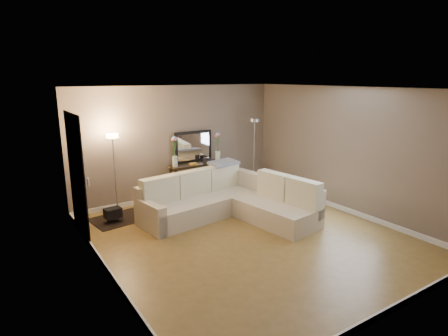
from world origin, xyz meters
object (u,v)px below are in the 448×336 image
floor_lamp_unlit (254,140)px  console_table (194,179)px  sectional_sofa (227,201)px  floor_lamp_lit (114,158)px

floor_lamp_unlit → console_table: bearing=172.5°
sectional_sofa → console_table: (0.03, 1.45, 0.12)m
sectional_sofa → floor_lamp_unlit: floor_lamp_unlit is taller
sectional_sofa → floor_lamp_lit: 2.45m
sectional_sofa → floor_lamp_unlit: bearing=37.6°
sectional_sofa → floor_lamp_unlit: size_ratio=1.63×
floor_lamp_lit → floor_lamp_unlit: 3.45m
sectional_sofa → console_table: 1.46m
floor_lamp_lit → floor_lamp_unlit: (3.44, -0.15, 0.09)m
floor_lamp_lit → floor_lamp_unlit: size_ratio=0.93×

